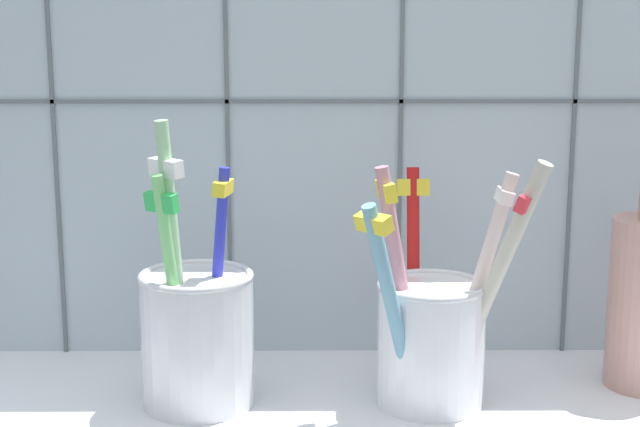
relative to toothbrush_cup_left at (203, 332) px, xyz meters
The scene contains 4 objects.
counter_slab 9.83cm from the toothbrush_cup_left, ahead, with size 64.00×22.00×2.00cm, color silver.
tile_wall_back 20.70cm from the toothbrush_cup_left, 55.61° to the left, with size 64.00×2.20×45.00cm.
toothbrush_cup_left is the anchor object (origin of this frame).
toothbrush_cup_right 15.52cm from the toothbrush_cup_left, ahead, with size 12.29×11.24×16.95cm.
Camera 1 is at (-0.37, -59.57, 27.41)cm, focal length 53.80 mm.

